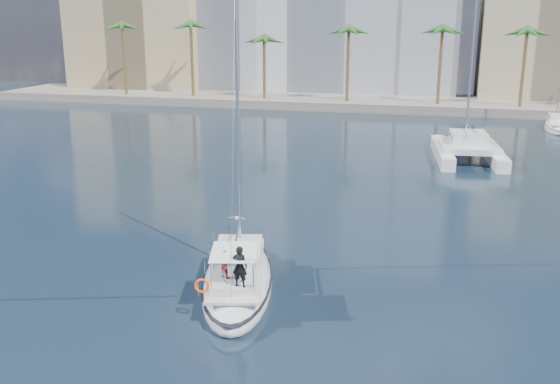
# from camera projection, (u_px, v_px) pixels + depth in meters

# --- Properties ---
(ground) EXTENTS (160.00, 160.00, 0.00)m
(ground) POSITION_uv_depth(u_px,v_px,m) (299.00, 265.00, 32.71)
(ground) COLOR black
(ground) RESTS_ON ground
(quay) EXTENTS (120.00, 14.00, 1.20)m
(quay) POSITION_uv_depth(u_px,v_px,m) (391.00, 103.00, 89.46)
(quay) COLOR gray
(quay) RESTS_ON ground
(building_modern) EXTENTS (42.00, 16.00, 28.00)m
(building_modern) POSITION_uv_depth(u_px,v_px,m) (325.00, 7.00, 99.85)
(building_modern) COLOR silver
(building_modern) RESTS_ON ground
(building_tan_left) EXTENTS (22.00, 14.00, 22.00)m
(building_tan_left) POSITION_uv_depth(u_px,v_px,m) (144.00, 26.00, 104.02)
(building_tan_left) COLOR tan
(building_tan_left) RESTS_ON ground
(building_beige) EXTENTS (20.00, 14.00, 20.00)m
(building_beige) POSITION_uv_depth(u_px,v_px,m) (553.00, 35.00, 90.10)
(building_beige) COLOR #C4B68C
(building_beige) RESTS_ON ground
(palm_left) EXTENTS (3.60, 3.60, 12.30)m
(palm_left) POSITION_uv_depth(u_px,v_px,m) (157.00, 33.00, 91.13)
(palm_left) COLOR brown
(palm_left) RESTS_ON ground
(palm_centre) EXTENTS (3.60, 3.60, 12.30)m
(palm_centre) POSITION_uv_depth(u_px,v_px,m) (392.00, 34.00, 83.10)
(palm_centre) COLOR brown
(palm_centre) RESTS_ON ground
(main_sloop) EXTENTS (5.79, 10.89, 15.43)m
(main_sloop) POSITION_uv_depth(u_px,v_px,m) (238.00, 279.00, 29.72)
(main_sloop) COLOR white
(main_sloop) RESTS_ON ground
(catamaran) EXTENTS (6.69, 11.74, 16.50)m
(catamaran) POSITION_uv_depth(u_px,v_px,m) (468.00, 147.00, 56.64)
(catamaran) COLOR white
(catamaran) RESTS_ON ground
(seagull) EXTENTS (1.08, 0.46, 0.20)m
(seagull) POSITION_uv_depth(u_px,v_px,m) (237.00, 218.00, 37.48)
(seagull) COLOR silver
(seagull) RESTS_ON ground
(moored_yacht_a) EXTENTS (3.37, 9.52, 11.90)m
(moored_yacht_a) POSITION_uv_depth(u_px,v_px,m) (557.00, 129.00, 71.83)
(moored_yacht_a) COLOR white
(moored_yacht_a) RESTS_ON ground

